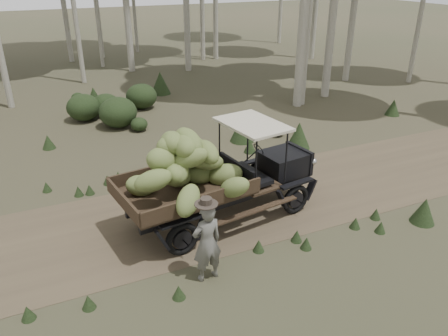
# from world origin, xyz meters

# --- Properties ---
(ground) EXTENTS (120.00, 120.00, 0.00)m
(ground) POSITION_xyz_m (0.00, 0.00, 0.00)
(ground) COLOR #473D2B
(ground) RESTS_ON ground
(dirt_track) EXTENTS (70.00, 4.00, 0.01)m
(dirt_track) POSITION_xyz_m (0.00, 0.00, 0.00)
(dirt_track) COLOR brown
(dirt_track) RESTS_ON ground
(banana_truck) EXTENTS (5.44, 2.95, 2.68)m
(banana_truck) POSITION_xyz_m (1.78, -0.52, 1.54)
(banana_truck) COLOR black
(banana_truck) RESTS_ON ground
(farmer) EXTENTS (0.68, 0.51, 1.90)m
(farmer) POSITION_xyz_m (1.03, -2.49, 0.90)
(farmer) COLOR #5D5B55
(farmer) RESTS_ON ground
(undergrowth) EXTENTS (23.91, 22.95, 1.36)m
(undergrowth) POSITION_xyz_m (-1.43, 2.37, 0.54)
(undergrowth) COLOR #233319
(undergrowth) RESTS_ON ground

